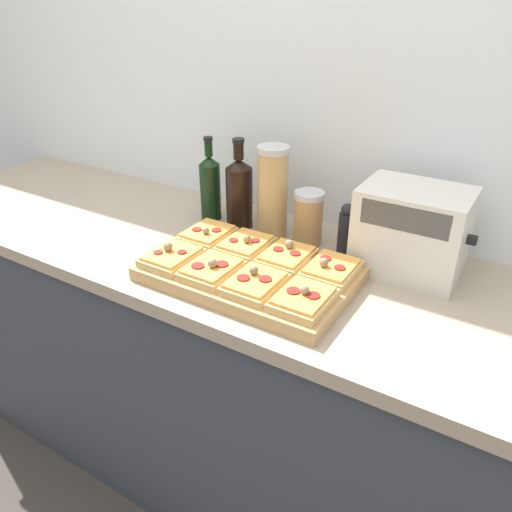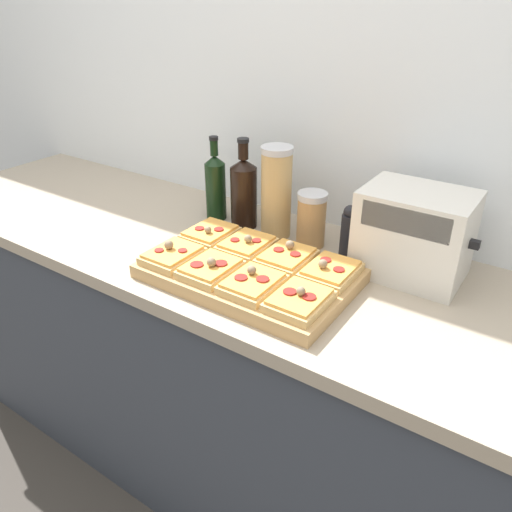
# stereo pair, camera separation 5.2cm
# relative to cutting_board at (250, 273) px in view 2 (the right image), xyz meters

# --- Properties ---
(wall_back) EXTENTS (6.00, 0.06, 2.50)m
(wall_back) POSITION_rel_cutting_board_xyz_m (-0.05, 0.47, 0.30)
(wall_back) COLOR silver
(wall_back) RESTS_ON ground_plane
(kitchen_counter) EXTENTS (2.63, 0.67, 0.93)m
(kitchen_counter) POSITION_rel_cutting_board_xyz_m (-0.05, 0.11, -0.48)
(kitchen_counter) COLOR #333842
(kitchen_counter) RESTS_ON ground_plane
(cutting_board) EXTENTS (0.53, 0.34, 0.04)m
(cutting_board) POSITION_rel_cutting_board_xyz_m (0.00, 0.00, 0.00)
(cutting_board) COLOR tan
(cutting_board) RESTS_ON kitchen_counter
(pizza_slice_back_left) EXTENTS (0.12, 0.15, 0.05)m
(pizza_slice_back_left) POSITION_rel_cutting_board_xyz_m (-0.19, 0.08, 0.03)
(pizza_slice_back_left) COLOR tan
(pizza_slice_back_left) RESTS_ON cutting_board
(pizza_slice_back_midleft) EXTENTS (0.12, 0.15, 0.05)m
(pizza_slice_back_midleft) POSITION_rel_cutting_board_xyz_m (-0.06, 0.08, 0.03)
(pizza_slice_back_midleft) COLOR tan
(pizza_slice_back_midleft) RESTS_ON cutting_board
(pizza_slice_back_midright) EXTENTS (0.12, 0.15, 0.05)m
(pizza_slice_back_midright) POSITION_rel_cutting_board_xyz_m (0.06, 0.08, 0.03)
(pizza_slice_back_midright) COLOR tan
(pizza_slice_back_midright) RESTS_ON cutting_board
(pizza_slice_back_right) EXTENTS (0.12, 0.15, 0.05)m
(pizza_slice_back_right) POSITION_rel_cutting_board_xyz_m (0.19, 0.08, 0.03)
(pizza_slice_back_right) COLOR tan
(pizza_slice_back_right) RESTS_ON cutting_board
(pizza_slice_front_left) EXTENTS (0.12, 0.15, 0.05)m
(pizza_slice_front_left) POSITION_rel_cutting_board_xyz_m (-0.19, -0.08, 0.03)
(pizza_slice_front_left) COLOR tan
(pizza_slice_front_left) RESTS_ON cutting_board
(pizza_slice_front_midleft) EXTENTS (0.12, 0.15, 0.05)m
(pizza_slice_front_midleft) POSITION_rel_cutting_board_xyz_m (-0.06, -0.08, 0.03)
(pizza_slice_front_midleft) COLOR tan
(pizza_slice_front_midleft) RESTS_ON cutting_board
(pizza_slice_front_midright) EXTENTS (0.12, 0.15, 0.05)m
(pizza_slice_front_midright) POSITION_rel_cutting_board_xyz_m (0.06, -0.08, 0.03)
(pizza_slice_front_midright) COLOR tan
(pizza_slice_front_midright) RESTS_ON cutting_board
(pizza_slice_front_right) EXTENTS (0.12, 0.15, 0.05)m
(pizza_slice_front_right) POSITION_rel_cutting_board_xyz_m (0.19, -0.08, 0.03)
(pizza_slice_front_right) COLOR tan
(pizza_slice_front_right) RESTS_ON cutting_board
(olive_oil_bottle) EXTENTS (0.07, 0.07, 0.27)m
(olive_oil_bottle) POSITION_rel_cutting_board_xyz_m (-0.32, 0.27, 0.09)
(olive_oil_bottle) COLOR black
(olive_oil_bottle) RESTS_ON kitchen_counter
(wine_bottle) EXTENTS (0.08, 0.08, 0.28)m
(wine_bottle) POSITION_rel_cutting_board_xyz_m (-0.21, 0.27, 0.10)
(wine_bottle) COLOR black
(wine_bottle) RESTS_ON kitchen_counter
(grain_jar_tall) EXTENTS (0.09, 0.09, 0.28)m
(grain_jar_tall) POSITION_rel_cutting_board_xyz_m (-0.09, 0.27, 0.12)
(grain_jar_tall) COLOR tan
(grain_jar_tall) RESTS_ON kitchen_counter
(grain_jar_short) EXTENTS (0.09, 0.09, 0.16)m
(grain_jar_short) POSITION_rel_cutting_board_xyz_m (0.03, 0.27, 0.06)
(grain_jar_short) COLOR #AD7F4C
(grain_jar_short) RESTS_ON kitchen_counter
(pepper_mill) EXTENTS (0.04, 0.04, 0.15)m
(pepper_mill) POSITION_rel_cutting_board_xyz_m (0.15, 0.27, 0.06)
(pepper_mill) COLOR black
(pepper_mill) RESTS_ON kitchen_counter
(toaster_oven) EXTENTS (0.30, 0.20, 0.23)m
(toaster_oven) POSITION_rel_cutting_board_xyz_m (0.33, 0.27, 0.10)
(toaster_oven) COLOR beige
(toaster_oven) RESTS_ON kitchen_counter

